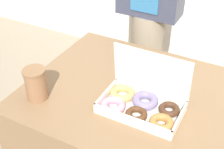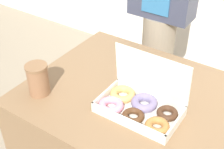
# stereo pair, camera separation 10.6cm
# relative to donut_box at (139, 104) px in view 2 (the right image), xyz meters

# --- Properties ---
(donut_box) EXTENTS (0.35, 0.24, 0.24)m
(donut_box) POSITION_rel_donut_box_xyz_m (0.00, 0.00, 0.00)
(donut_box) COLOR silver
(donut_box) RESTS_ON table
(coffee_cup) EXTENTS (0.10, 0.10, 0.14)m
(coffee_cup) POSITION_rel_donut_box_xyz_m (-0.42, -0.14, 0.04)
(coffee_cup) COLOR #8C6042
(coffee_cup) RESTS_ON table
(person_customer) EXTENTS (0.36, 0.20, 1.60)m
(person_customer) POSITION_rel_donut_box_xyz_m (-0.25, 0.69, 0.09)
(person_customer) COLOR gray
(person_customer) RESTS_ON ground_plane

